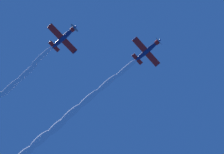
{
  "coord_description": "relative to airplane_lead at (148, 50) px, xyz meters",
  "views": [
    {
      "loc": [
        -3.08,
        16.96,
        1.82
      ],
      "look_at": [
        12.28,
        -7.64,
        89.17
      ],
      "focal_mm": 60.82,
      "sensor_mm": 36.0,
      "label": 1
    }
  ],
  "objects": [
    {
      "name": "airplane_lead",
      "position": [
        0.0,
        0.0,
        0.0
      ],
      "size": [
        7.75,
        8.7,
        2.36
      ],
      "color": "navy"
    },
    {
      "name": "smoke_trail_lead",
      "position": [
        29.0,
        -4.95,
        0.5
      ],
      "size": [
        42.33,
        9.18,
        2.73
      ],
      "color": "white"
    },
    {
      "name": "airplane_left_wingman",
      "position": [
        14.83,
        12.98,
        -0.25
      ],
      "size": [
        7.75,
        8.7,
        2.44
      ],
      "color": "navy"
    }
  ]
}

